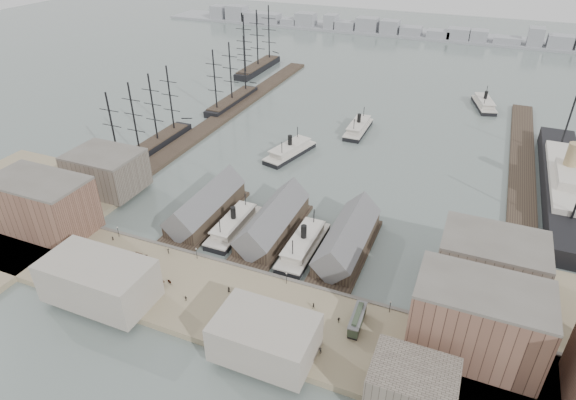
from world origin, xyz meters
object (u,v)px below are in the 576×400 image
at_px(tram, 357,320).
at_px(horse_cart_right, 270,330).
at_px(ferry_docked_west, 234,225).
at_px(horse_cart_center, 166,282).
at_px(ocean_steamer, 564,183).
at_px(horse_cart_left, 143,256).

height_order(tram, horse_cart_right, tram).
bearing_deg(ferry_docked_west, horse_cart_center, -96.46).
xyz_separation_m(ferry_docked_west, ocean_steamer, (105.00, 71.95, 2.11)).
height_order(ocean_steamer, horse_cart_right, ocean_steamer).
relative_size(ocean_steamer, horse_cart_center, 20.96).
distance_m(horse_cart_center, horse_cart_right, 35.69).
xyz_separation_m(horse_cart_left, horse_cart_center, (13.80, -7.22, 0.04)).
distance_m(tram, horse_cart_left, 68.91).
distance_m(ocean_steamer, horse_cart_right, 133.37).
xyz_separation_m(ocean_steamer, horse_cart_left, (-122.64, -98.62, -1.69)).
relative_size(ocean_steamer, horse_cart_right, 21.93).
relative_size(ferry_docked_west, horse_cart_left, 6.07).
relative_size(ocean_steamer, horse_cart_left, 22.45).
bearing_deg(horse_cart_left, ocean_steamer, -48.92).
bearing_deg(tram, horse_cart_center, -176.67).
relative_size(ferry_docked_west, horse_cart_center, 5.67).
bearing_deg(horse_cart_right, ocean_steamer, -27.25).
xyz_separation_m(ocean_steamer, tram, (-53.76, -100.42, -0.46)).
xyz_separation_m(tram, horse_cart_right, (-19.80, -10.82, -1.19)).
relative_size(horse_cart_left, horse_cart_right, 0.98).
relative_size(tram, horse_cart_right, 2.35).
distance_m(horse_cart_left, horse_cart_right, 50.67).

